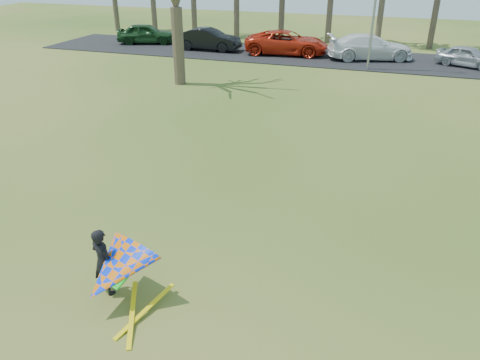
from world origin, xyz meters
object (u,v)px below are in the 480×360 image
(car_2, at_px, (287,42))
(kite_flyer, at_px, (113,270))
(car_1, at_px, (209,39))
(car_3, at_px, (370,47))
(car_0, at_px, (146,33))
(car_4, at_px, (468,56))

(car_2, bearing_deg, kite_flyer, 179.75)
(car_1, bearing_deg, car_2, -86.67)
(car_3, bearing_deg, car_0, 70.35)
(car_3, xyz_separation_m, car_4, (6.28, -0.33, -0.18))
(car_2, distance_m, car_3, 5.92)
(car_3, bearing_deg, kite_flyer, 155.62)
(car_3, relative_size, kite_flyer, 2.44)
(car_1, height_order, car_4, car_1)
(car_0, xyz_separation_m, car_4, (24.10, -0.91, -0.12))
(car_1, distance_m, kite_flyer, 28.53)
(car_1, xyz_separation_m, car_2, (6.00, 0.36, 0.04))
(car_4, bearing_deg, car_1, 114.87)
(car_0, relative_size, kite_flyer, 1.94)
(car_2, bearing_deg, car_4, -97.07)
(car_2, bearing_deg, car_1, 87.52)
(car_1, height_order, car_2, car_2)
(car_2, distance_m, kite_flyer, 27.66)
(car_0, xyz_separation_m, kite_flyer, (14.63, -28.18, -0.00))
(car_0, distance_m, car_1, 5.99)
(car_1, bearing_deg, car_3, -87.98)
(car_1, relative_size, car_2, 0.81)
(car_4, relative_size, kite_flyer, 1.64)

